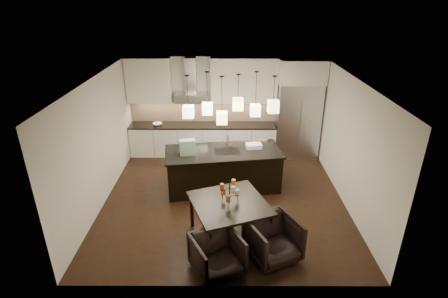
{
  "coord_description": "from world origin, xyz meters",
  "views": [
    {
      "loc": [
        0.02,
        -7.07,
        4.44
      ],
      "look_at": [
        0.0,
        0.2,
        1.15
      ],
      "focal_mm": 28.0,
      "sensor_mm": 36.0,
      "label": 1
    }
  ],
  "objects_px": {
    "armchair_left": "(217,255)",
    "armchair_right": "(273,239)",
    "refrigerator": "(297,120)",
    "island_body": "(223,170)",
    "dining_table": "(229,220)"
  },
  "relations": [
    {
      "from": "armchair_left",
      "to": "armchair_right",
      "type": "distance_m",
      "value": 1.06
    },
    {
      "from": "dining_table",
      "to": "island_body",
      "type": "bearing_deg",
      "value": 73.16
    },
    {
      "from": "island_body",
      "to": "dining_table",
      "type": "relative_size",
      "value": 1.99
    },
    {
      "from": "island_body",
      "to": "armchair_right",
      "type": "xyz_separation_m",
      "value": [
        0.9,
        -2.52,
        -0.08
      ]
    },
    {
      "from": "dining_table",
      "to": "armchair_right",
      "type": "height_order",
      "value": "dining_table"
    },
    {
      "from": "refrigerator",
      "to": "armchair_right",
      "type": "distance_m",
      "value": 4.64
    },
    {
      "from": "refrigerator",
      "to": "dining_table",
      "type": "xyz_separation_m",
      "value": [
        -1.99,
        -3.86,
        -0.67
      ]
    },
    {
      "from": "island_body",
      "to": "armchair_right",
      "type": "height_order",
      "value": "island_body"
    },
    {
      "from": "refrigerator",
      "to": "island_body",
      "type": "height_order",
      "value": "refrigerator"
    },
    {
      "from": "dining_table",
      "to": "armchair_right",
      "type": "xyz_separation_m",
      "value": [
        0.78,
        -0.57,
        -0.01
      ]
    },
    {
      "from": "dining_table",
      "to": "armchair_left",
      "type": "distance_m",
      "value": 0.96
    },
    {
      "from": "dining_table",
      "to": "refrigerator",
      "type": "bearing_deg",
      "value": 42.21
    },
    {
      "from": "armchair_right",
      "to": "island_body",
      "type": "bearing_deg",
      "value": 84.14
    },
    {
      "from": "island_body",
      "to": "dining_table",
      "type": "height_order",
      "value": "island_body"
    },
    {
      "from": "armchair_left",
      "to": "dining_table",
      "type": "bearing_deg",
      "value": 49.21
    }
  ]
}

